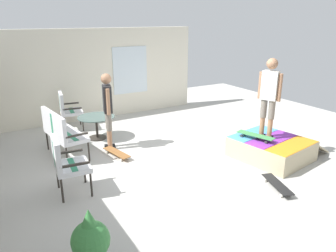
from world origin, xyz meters
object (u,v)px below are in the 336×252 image
at_px(skateboard_spare, 277,184).
at_px(potted_plant, 91,244).
at_px(patio_chair_by_wall, 65,161).
at_px(person_watching, 108,106).
at_px(skate_ramp, 272,148).
at_px(person_skater, 269,93).
at_px(patio_bench, 60,130).
at_px(patio_table, 97,123).
at_px(skateboard_on_ramp, 255,135).
at_px(patio_chair_near_house, 67,107).
at_px(skateboard_by_bench, 117,153).

relative_size(skateboard_spare, potted_plant, 0.89).
bearing_deg(patio_chair_by_wall, person_watching, -40.70).
bearing_deg(skate_ramp, person_skater, 48.26).
xyz_separation_m(skate_ramp, person_skater, (0.11, 0.12, 1.20)).
distance_m(patio_bench, person_skater, 4.42).
height_order(patio_table, person_skater, person_skater).
bearing_deg(skateboard_spare, potted_plant, 96.22).
bearing_deg(skateboard_on_ramp, skateboard_spare, 153.72).
height_order(patio_chair_by_wall, skateboard_on_ramp, patio_chair_by_wall).
distance_m(skate_ramp, patio_chair_near_house, 5.25).
xyz_separation_m(patio_table, person_watching, (-0.75, -0.05, 0.61)).
bearing_deg(skateboard_by_bench, skateboard_on_ramp, -122.41).
bearing_deg(patio_chair_near_house, skate_ramp, -141.01).
bearing_deg(patio_chair_near_house, skateboard_on_ramp, -143.04).
bearing_deg(person_watching, patio_table, 3.54).
relative_size(patio_table, person_skater, 0.54).
xyz_separation_m(patio_bench, potted_plant, (-3.71, 0.52, -0.15)).
bearing_deg(patio_chair_by_wall, person_skater, -98.24).
height_order(skate_ramp, potted_plant, potted_plant).
relative_size(patio_chair_near_house, patio_table, 1.13).
bearing_deg(skateboard_on_ramp, patio_chair_by_wall, 82.02).
relative_size(skateboard_by_bench, skateboard_on_ramp, 1.00).
bearing_deg(patio_table, person_skater, -136.91).
xyz_separation_m(skateboard_by_bench, skateboard_on_ramp, (-1.58, -2.49, 0.44)).
bearing_deg(patio_chair_by_wall, skateboard_spare, -117.80).
bearing_deg(skateboard_on_ramp, person_skater, -102.44).
bearing_deg(skateboard_by_bench, patio_bench, 59.94).
bearing_deg(skateboard_spare, patio_bench, 41.28).
bearing_deg(patio_bench, patio_chair_by_wall, 169.71).
bearing_deg(person_skater, skateboard_spare, 144.13).
relative_size(skate_ramp, patio_bench, 1.58).
height_order(skate_ramp, skateboard_spare, skate_ramp).
bearing_deg(skate_ramp, person_watching, 51.00).
bearing_deg(patio_chair_by_wall, skate_ramp, -99.46).
bearing_deg(potted_plant, skateboard_by_bench, -26.15).
height_order(skate_ramp, patio_table, patio_table).
distance_m(patio_bench, person_watching, 1.13).
height_order(patio_bench, patio_table, patio_bench).
relative_size(patio_chair_near_house, patio_chair_by_wall, 1.00).
xyz_separation_m(patio_bench, patio_table, (0.69, -1.01, -0.21)).
relative_size(patio_bench, potted_plant, 1.43).
relative_size(skateboard_spare, skateboard_on_ramp, 1.00).
bearing_deg(person_skater, patio_bench, 59.29).
distance_m(patio_table, skateboard_by_bench, 1.32).
relative_size(skate_ramp, person_watching, 1.20).
bearing_deg(person_skater, skate_ramp, -131.74).
distance_m(skate_ramp, person_skater, 1.21).
bearing_deg(person_watching, patio_chair_by_wall, 139.30).
relative_size(skate_ramp, person_skater, 1.23).
height_order(patio_bench, skateboard_on_ramp, patio_bench).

